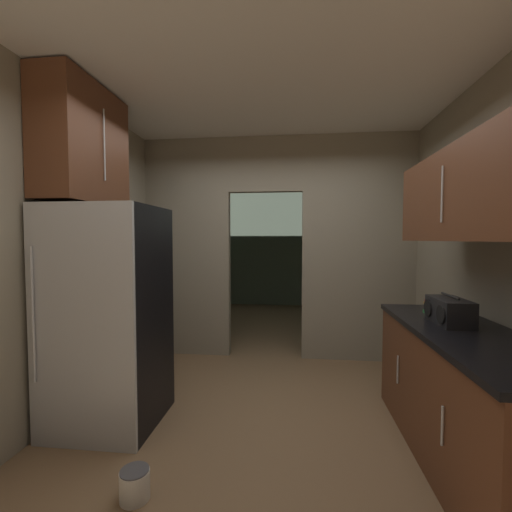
{
  "coord_description": "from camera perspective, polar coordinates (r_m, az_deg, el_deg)",
  "views": [
    {
      "loc": [
        0.23,
        -2.61,
        1.48
      ],
      "look_at": [
        -0.11,
        0.44,
        1.33
      ],
      "focal_mm": 23.92,
      "sensor_mm": 36.0,
      "label": 1
    }
  ],
  "objects": [
    {
      "name": "adjoining_room_shell",
      "position": [
        6.57,
        4.43,
        1.84
      ],
      "size": [
        3.35,
        3.5,
        2.75
      ],
      "color": "slate",
      "rests_on": "ground"
    },
    {
      "name": "boombox",
      "position": [
        2.79,
        29.59,
        -8.04
      ],
      "size": [
        0.21,
        0.38,
        0.21
      ],
      "color": "black",
      "rests_on": "lower_cabinet_run"
    },
    {
      "name": "ground",
      "position": [
        3.01,
        1.34,
        -26.76
      ],
      "size": [
        20.0,
        20.0,
        0.0
      ],
      "primitive_type": "plane",
      "color": "brown"
    },
    {
      "name": "upper_cabinet_fridgeside",
      "position": [
        3.26,
        -26.89,
        16.14
      ],
      "size": [
        0.36,
        0.87,
        0.96
      ],
      "color": "brown"
    },
    {
      "name": "kitchen_flank_left",
      "position": [
        2.94,
        -35.24,
        0.18
      ],
      "size": [
        0.1,
        4.17,
        2.75
      ],
      "primitive_type": "cube",
      "color": "gray",
      "rests_on": "ground"
    },
    {
      "name": "paint_can",
      "position": [
        2.44,
        -19.62,
        -32.32
      ],
      "size": [
        0.17,
        0.17,
        0.17
      ],
      "color": "silver",
      "rests_on": "ground"
    },
    {
      "name": "book_stack",
      "position": [
        3.1,
        27.73,
        -7.6
      ],
      "size": [
        0.15,
        0.17,
        0.11
      ],
      "color": "#388C47",
      "rests_on": "lower_cabinet_run"
    },
    {
      "name": "refrigerator",
      "position": [
        3.02,
        -23.36,
        -9.15
      ],
      "size": [
        0.79,
        0.78,
        1.74
      ],
      "color": "black",
      "rests_on": "ground"
    },
    {
      "name": "kitchen_partition",
      "position": [
        4.28,
        3.82,
        2.52
      ],
      "size": [
        3.35,
        0.12,
        2.75
      ],
      "color": "gray",
      "rests_on": "ground"
    },
    {
      "name": "lower_cabinet_run",
      "position": [
        2.78,
        31.67,
        -19.58
      ],
      "size": [
        0.64,
        1.84,
        0.89
      ],
      "color": "brown",
      "rests_on": "ground"
    },
    {
      "name": "kitchen_overhead_slab",
      "position": [
        3.38,
        2.24,
        25.4
      ],
      "size": [
        3.75,
        7.34,
        0.06
      ],
      "primitive_type": "cube",
      "color": "silver"
    },
    {
      "name": "upper_cabinet_counterside",
      "position": [
        2.59,
        32.43,
        8.78
      ],
      "size": [
        0.36,
        1.66,
        0.6
      ],
      "color": "brown"
    }
  ]
}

